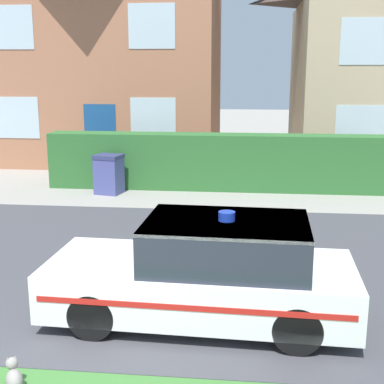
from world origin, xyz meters
The scene contains 6 objects.
road_strip centered at (0.00, 4.51, 0.01)m, with size 28.00×6.82×0.01m, color #424247.
garden_hedge centered at (1.29, 10.19, 0.74)m, with size 9.53×0.79×1.48m, color #2D662D.
police_car centered at (1.39, 2.46, 0.64)m, with size 3.90×1.71×1.43m.
cat centered at (-0.42, 0.73, 0.13)m, with size 0.28×0.37×0.32m.
house_left centered at (-3.22, 15.00, 4.28)m, with size 8.27×5.49×8.38m.
wheelie_bin centered at (-1.69, 9.36, 0.51)m, with size 0.77×0.71×1.02m.
Camera 1 is at (1.87, -3.85, 3.13)m, focal length 50.00 mm.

